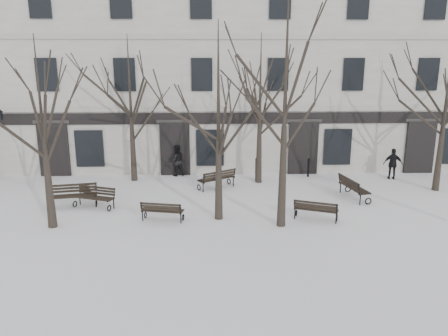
{
  "coord_description": "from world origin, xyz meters",
  "views": [
    {
      "loc": [
        -1.62,
        -15.34,
        6.25
      ],
      "look_at": [
        -1.01,
        3.0,
        1.61
      ],
      "focal_mm": 35.0,
      "sensor_mm": 36.0,
      "label": 1
    }
  ],
  "objects_px": {
    "tree_2": "(286,74)",
    "bench_1": "(162,210)",
    "tree_0": "(41,111)",
    "bench_2": "(316,209)",
    "bench_0": "(74,195)",
    "bench_3": "(95,197)",
    "bench_4": "(217,178)",
    "bench_5": "(353,187)",
    "tree_1": "(218,99)"
  },
  "relations": [
    {
      "from": "tree_0",
      "to": "bench_2",
      "type": "xyz_separation_m",
      "value": [
        10.16,
        0.35,
        -3.95
      ]
    },
    {
      "from": "bench_4",
      "to": "bench_1",
      "type": "bearing_deg",
      "value": 29.53
    },
    {
      "from": "bench_1",
      "to": "bench_4",
      "type": "xyz_separation_m",
      "value": [
        2.23,
        4.37,
        0.07
      ]
    },
    {
      "from": "tree_1",
      "to": "bench_5",
      "type": "height_order",
      "value": "tree_1"
    },
    {
      "from": "tree_1",
      "to": "bench_4",
      "type": "distance_m",
      "value": 5.92
    },
    {
      "from": "bench_2",
      "to": "bench_3",
      "type": "relative_size",
      "value": 0.95
    },
    {
      "from": "bench_5",
      "to": "tree_0",
      "type": "bearing_deg",
      "value": 93.68
    },
    {
      "from": "bench_5",
      "to": "bench_4",
      "type": "bearing_deg",
      "value": 63.86
    },
    {
      "from": "bench_0",
      "to": "bench_3",
      "type": "bearing_deg",
      "value": -20.48
    },
    {
      "from": "tree_1",
      "to": "bench_4",
      "type": "bearing_deg",
      "value": 89.87
    },
    {
      "from": "tree_2",
      "to": "bench_5",
      "type": "distance_m",
      "value": 7.16
    },
    {
      "from": "tree_0",
      "to": "bench_0",
      "type": "distance_m",
      "value": 4.55
    },
    {
      "from": "bench_2",
      "to": "tree_2",
      "type": "bearing_deg",
      "value": 40.63
    },
    {
      "from": "bench_3",
      "to": "bench_4",
      "type": "height_order",
      "value": "bench_4"
    },
    {
      "from": "tree_0",
      "to": "bench_5",
      "type": "height_order",
      "value": "tree_0"
    },
    {
      "from": "tree_0",
      "to": "tree_1",
      "type": "xyz_separation_m",
      "value": [
        6.34,
        0.68,
        0.33
      ]
    },
    {
      "from": "tree_0",
      "to": "bench_3",
      "type": "bearing_deg",
      "value": 64.5
    },
    {
      "from": "bench_1",
      "to": "bench_4",
      "type": "height_order",
      "value": "bench_4"
    },
    {
      "from": "bench_0",
      "to": "bench_3",
      "type": "height_order",
      "value": "bench_0"
    },
    {
      "from": "tree_2",
      "to": "bench_0",
      "type": "bearing_deg",
      "value": 163.7
    },
    {
      "from": "bench_1",
      "to": "bench_3",
      "type": "height_order",
      "value": "bench_3"
    },
    {
      "from": "tree_2",
      "to": "bench_5",
      "type": "bearing_deg",
      "value": 40.21
    },
    {
      "from": "tree_2",
      "to": "bench_1",
      "type": "height_order",
      "value": "tree_2"
    },
    {
      "from": "bench_0",
      "to": "bench_5",
      "type": "height_order",
      "value": "bench_5"
    },
    {
      "from": "bench_0",
      "to": "tree_1",
      "type": "bearing_deg",
      "value": -25.96
    },
    {
      "from": "tree_1",
      "to": "bench_3",
      "type": "height_order",
      "value": "tree_1"
    },
    {
      "from": "tree_2",
      "to": "bench_0",
      "type": "relative_size",
      "value": 4.51
    },
    {
      "from": "bench_2",
      "to": "bench_1",
      "type": "bearing_deg",
      "value": 20.66
    },
    {
      "from": "tree_2",
      "to": "bench_5",
      "type": "relative_size",
      "value": 4.44
    },
    {
      "from": "bench_2",
      "to": "bench_3",
      "type": "bearing_deg",
      "value": 10.23
    },
    {
      "from": "bench_2",
      "to": "bench_5",
      "type": "bearing_deg",
      "value": -109.08
    },
    {
      "from": "bench_3",
      "to": "tree_1",
      "type": "bearing_deg",
      "value": 3.95
    },
    {
      "from": "tree_0",
      "to": "bench_4",
      "type": "bearing_deg",
      "value": 37.28
    },
    {
      "from": "tree_2",
      "to": "bench_1",
      "type": "bearing_deg",
      "value": 172.42
    },
    {
      "from": "bench_0",
      "to": "bench_5",
      "type": "xyz_separation_m",
      "value": [
        12.37,
        0.7,
        0.01
      ]
    },
    {
      "from": "tree_2",
      "to": "bench_4",
      "type": "xyz_separation_m",
      "value": [
        -2.36,
        4.98,
        -5.18
      ]
    },
    {
      "from": "tree_1",
      "to": "bench_0",
      "type": "bearing_deg",
      "value": 164.91
    },
    {
      "from": "bench_3",
      "to": "bench_5",
      "type": "bearing_deg",
      "value": 24.25
    },
    {
      "from": "bench_5",
      "to": "bench_0",
      "type": "bearing_deg",
      "value": 83.17
    },
    {
      "from": "tree_1",
      "to": "bench_0",
      "type": "relative_size",
      "value": 3.76
    },
    {
      "from": "bench_2",
      "to": "bench_4",
      "type": "height_order",
      "value": "bench_4"
    },
    {
      "from": "tree_1",
      "to": "bench_3",
      "type": "relative_size",
      "value": 4.05
    },
    {
      "from": "tree_2",
      "to": "tree_0",
      "type": "bearing_deg",
      "value": 179.02
    },
    {
      "from": "tree_0",
      "to": "tree_2",
      "type": "height_order",
      "value": "tree_2"
    },
    {
      "from": "bench_1",
      "to": "bench_3",
      "type": "relative_size",
      "value": 0.92
    },
    {
      "from": "bench_2",
      "to": "bench_0",
      "type": "bearing_deg",
      "value": 10.41
    },
    {
      "from": "tree_0",
      "to": "bench_4",
      "type": "xyz_separation_m",
      "value": [
        6.35,
        4.83,
        -3.9
      ]
    },
    {
      "from": "bench_4",
      "to": "tree_1",
      "type": "bearing_deg",
      "value": 56.47
    },
    {
      "from": "bench_3",
      "to": "bench_4",
      "type": "distance_m",
      "value": 5.91
    },
    {
      "from": "tree_0",
      "to": "tree_1",
      "type": "distance_m",
      "value": 6.38
    }
  ]
}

